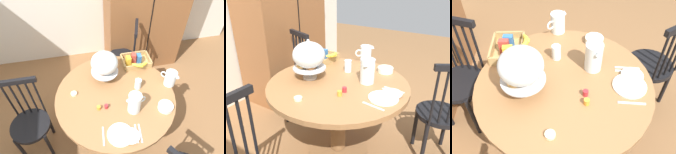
% 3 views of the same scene
% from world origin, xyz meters
% --- Properties ---
extents(ground_plane, '(10.00, 10.00, 0.00)m').
position_xyz_m(ground_plane, '(0.00, 0.00, 0.00)').
color(ground_plane, brown).
extents(dining_table, '(1.17, 1.17, 0.74)m').
position_xyz_m(dining_table, '(-0.09, 0.20, 0.52)').
color(dining_table, olive).
rests_on(dining_table, ground_plane).
extents(windsor_chair_near_window, '(0.43, 0.43, 0.97)m').
position_xyz_m(windsor_chair_near_window, '(0.22, 1.03, 0.45)').
color(windsor_chair_near_window, black).
rests_on(windsor_chair_near_window, ground_plane).
extents(windsor_chair_facing_door, '(0.45, 0.45, 0.97)m').
position_xyz_m(windsor_chair_facing_door, '(0.34, -0.58, 0.45)').
color(windsor_chair_facing_door, black).
rests_on(windsor_chair_facing_door, ground_plane).
extents(pastry_stand_with_dome, '(0.28, 0.28, 0.34)m').
position_xyz_m(pastry_stand_with_dome, '(-0.14, 0.45, 0.94)').
color(pastry_stand_with_dome, silver).
rests_on(pastry_stand_with_dome, dining_table).
extents(orange_juice_pitcher, '(0.20, 0.12, 0.21)m').
position_xyz_m(orange_juice_pitcher, '(0.04, -0.01, 0.83)').
color(orange_juice_pitcher, silver).
rests_on(orange_juice_pitcher, dining_table).
extents(milk_pitcher, '(0.14, 0.17, 0.16)m').
position_xyz_m(milk_pitcher, '(0.49, 0.23, 0.81)').
color(milk_pitcher, silver).
rests_on(milk_pitcher, dining_table).
extents(cereal_basket, '(0.32, 0.30, 0.12)m').
position_xyz_m(cereal_basket, '(0.24, 0.58, 0.78)').
color(cereal_basket, tan).
rests_on(cereal_basket, dining_table).
extents(china_plate_large, '(0.22, 0.22, 0.01)m').
position_xyz_m(china_plate_large, '(-0.14, -0.23, 0.75)').
color(china_plate_large, white).
rests_on(china_plate_large, dining_table).
extents(china_plate_small, '(0.15, 0.15, 0.01)m').
position_xyz_m(china_plate_small, '(-0.05, -0.26, 0.76)').
color(china_plate_small, white).
rests_on(china_plate_small, china_plate_large).
extents(cereal_bowl, '(0.14, 0.14, 0.04)m').
position_xyz_m(cereal_bowl, '(0.33, -0.05, 0.76)').
color(cereal_bowl, white).
rests_on(cereal_bowl, dining_table).
extents(drinking_glass, '(0.06, 0.06, 0.11)m').
position_xyz_m(drinking_glass, '(0.16, 0.24, 0.80)').
color(drinking_glass, silver).
rests_on(drinking_glass, dining_table).
extents(butter_dish, '(0.06, 0.06, 0.02)m').
position_xyz_m(butter_dish, '(-0.48, 0.29, 0.75)').
color(butter_dish, beige).
rests_on(butter_dish, dining_table).
extents(jam_jar_strawberry, '(0.04, 0.04, 0.04)m').
position_xyz_m(jam_jar_strawberry, '(-0.20, 0.07, 0.76)').
color(jam_jar_strawberry, '#B7282D').
rests_on(jam_jar_strawberry, dining_table).
extents(jam_jar_apricot, '(0.04, 0.04, 0.04)m').
position_xyz_m(jam_jar_apricot, '(-0.27, 0.07, 0.76)').
color(jam_jar_apricot, orange).
rests_on(jam_jar_apricot, dining_table).
extents(table_knife, '(0.03, 0.17, 0.01)m').
position_xyz_m(table_knife, '(0.00, -0.24, 0.74)').
color(table_knife, silver).
rests_on(table_knife, dining_table).
extents(dinner_fork, '(0.03, 0.17, 0.01)m').
position_xyz_m(dinner_fork, '(0.03, -0.25, 0.74)').
color(dinner_fork, silver).
rests_on(dinner_fork, dining_table).
extents(soup_spoon, '(0.03, 0.17, 0.01)m').
position_xyz_m(soup_spoon, '(-0.28, -0.21, 0.74)').
color(soup_spoon, silver).
rests_on(soup_spoon, dining_table).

